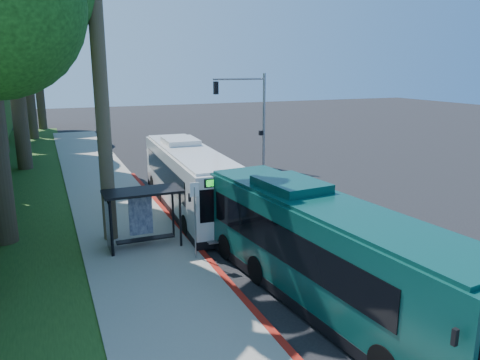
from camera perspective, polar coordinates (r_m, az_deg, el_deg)
name	(u,v)px	position (r m, az deg, el deg)	size (l,w,h in m)	color
ground	(264,210)	(25.21, 2.89, -3.62)	(140.00, 140.00, 0.00)	black
sidewalk	(126,226)	(23.12, -13.71, -5.48)	(4.50, 70.00, 0.12)	gray
red_curb	(198,248)	(19.93, -5.17, -8.27)	(0.25, 30.00, 0.13)	maroon
grass_verge	(1,212)	(27.78, -27.15, -3.45)	(8.00, 70.00, 0.06)	#234719
bus_shelter	(137,207)	(19.90, -12.50, -3.27)	(3.20, 1.51, 2.55)	black
stop_sign_pole	(195,210)	(18.24, -5.54, -3.65)	(0.35, 0.06, 3.17)	gray
traffic_signal_pole	(252,109)	(34.86, 1.42, 8.65)	(4.10, 0.30, 7.00)	gray
tree_2	(11,22)	(37.76, -26.13, 16.91)	(8.82, 8.40, 15.12)	#382B1E
tree_4	(25,43)	(53.68, -24.72, 14.90)	(8.40, 8.00, 14.14)	#382B1E
tree_5	(37,53)	(61.64, -23.55, 13.99)	(7.35, 7.00, 12.86)	#382B1E
white_bus	(189,178)	(24.95, -6.19, 0.29)	(3.12, 12.12, 3.58)	silver
teal_bus	(323,249)	(15.38, 10.10, -8.33)	(3.76, 12.52, 3.67)	#0A3A34
pickup	(237,178)	(29.21, -0.36, 0.25)	(2.32, 5.04, 1.40)	white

